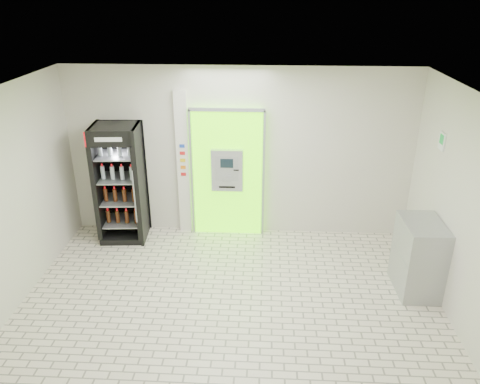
{
  "coord_description": "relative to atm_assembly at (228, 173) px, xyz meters",
  "views": [
    {
      "loc": [
        0.44,
        -5.2,
        4.16
      ],
      "look_at": [
        0.09,
        1.2,
        1.34
      ],
      "focal_mm": 35.0,
      "sensor_mm": 36.0,
      "label": 1
    }
  ],
  "objects": [
    {
      "name": "exit_sign",
      "position": [
        3.19,
        -1.01,
        0.95
      ],
      "size": [
        0.02,
        0.22,
        0.26
      ],
      "color": "white",
      "rests_on": "room_shell"
    },
    {
      "name": "steel_cabinet",
      "position": [
        2.91,
        -1.64,
        -0.62
      ],
      "size": [
        0.58,
        0.85,
        1.11
      ],
      "rotation": [
        0.0,
        0.0,
        0.03
      ],
      "color": "#9C9EA3",
      "rests_on": "ground"
    },
    {
      "name": "room_shell",
      "position": [
        0.2,
        -2.41,
        0.67
      ],
      "size": [
        6.0,
        6.0,
        6.0
      ],
      "color": "beige",
      "rests_on": "ground"
    },
    {
      "name": "beverage_cooler",
      "position": [
        -1.84,
        -0.26,
        -0.18
      ],
      "size": [
        0.83,
        0.77,
        2.07
      ],
      "rotation": [
        0.0,
        0.0,
        0.08
      ],
      "color": "black",
      "rests_on": "ground"
    },
    {
      "name": "ground",
      "position": [
        0.2,
        -2.41,
        -1.17
      ],
      "size": [
        6.0,
        6.0,
        0.0
      ],
      "primitive_type": "plane",
      "color": "beige",
      "rests_on": "ground"
    },
    {
      "name": "pillar",
      "position": [
        -0.78,
        0.04,
        0.13
      ],
      "size": [
        0.22,
        0.11,
        2.6
      ],
      "color": "silver",
      "rests_on": "ground"
    },
    {
      "name": "atm_assembly",
      "position": [
        0.0,
        0.0,
        0.0
      ],
      "size": [
        1.3,
        0.24,
        2.33
      ],
      "color": "#60FF02",
      "rests_on": "ground"
    }
  ]
}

